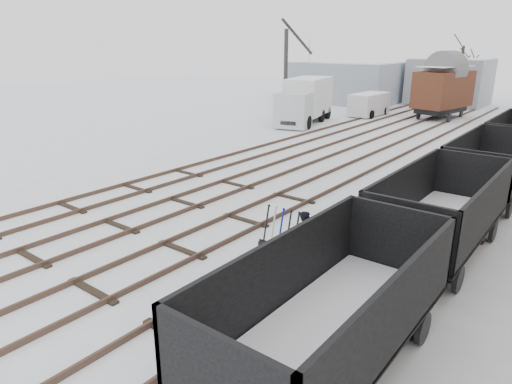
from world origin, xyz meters
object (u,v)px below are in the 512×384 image
(ground_frame, at_px, (281,249))
(freight_wagon_a, at_px, (330,328))
(worker, at_px, (306,239))
(box_van_wagon, at_px, (443,88))
(lorry, at_px, (305,100))
(crane, at_px, (287,84))
(panel_van, at_px, (369,104))

(ground_frame, xyz_separation_m, freight_wagon_a, (3.39, -3.32, 0.65))
(worker, bearing_deg, freight_wagon_a, -159.79)
(box_van_wagon, distance_m, lorry, 11.71)
(freight_wagon_a, distance_m, lorry, 28.11)
(worker, bearing_deg, lorry, 14.77)
(ground_frame, relative_size, crane, 0.18)
(worker, xyz_separation_m, crane, (-19.42, 27.54, 1.34))
(panel_van, bearing_deg, lorry, -107.03)
(lorry, xyz_separation_m, panel_van, (2.31, 6.58, -0.74))
(worker, distance_m, lorry, 23.82)
(worker, relative_size, panel_van, 0.36)
(lorry, xyz_separation_m, crane, (-6.72, 7.41, 0.40))
(worker, height_order, box_van_wagon, box_van_wagon)
(box_van_wagon, bearing_deg, freight_wagon_a, -65.20)
(lorry, bearing_deg, worker, -71.64)
(worker, xyz_separation_m, lorry, (-12.70, 20.13, 0.94))
(ground_frame, bearing_deg, lorry, 118.51)
(ground_frame, distance_m, panel_van, 28.50)
(freight_wagon_a, height_order, box_van_wagon, box_van_wagon)
(freight_wagon_a, relative_size, panel_van, 1.38)
(lorry, relative_size, panel_van, 1.77)
(box_van_wagon, xyz_separation_m, lorry, (-7.53, -8.95, -0.69))
(lorry, distance_m, panel_van, 7.01)
(worker, bearing_deg, crane, 17.70)
(box_van_wagon, distance_m, crane, 14.33)
(crane, bearing_deg, ground_frame, -48.66)
(freight_wagon_a, distance_m, box_van_wagon, 33.45)
(worker, height_order, panel_van, panel_van)
(ground_frame, relative_size, worker, 0.95)
(ground_frame, height_order, crane, crane)
(freight_wagon_a, xyz_separation_m, panel_van, (-13.03, 30.12, 0.05))
(freight_wagon_a, bearing_deg, ground_frame, 135.63)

